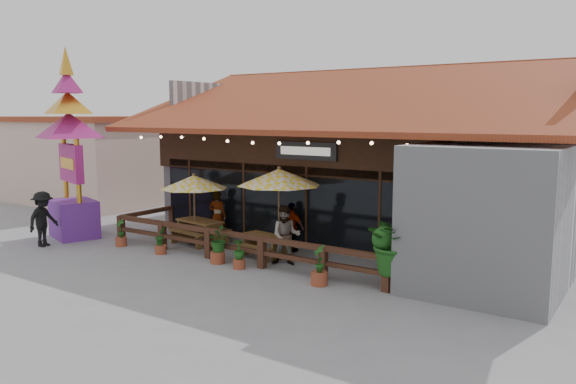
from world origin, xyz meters
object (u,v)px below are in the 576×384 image
Objects in this scene: umbrella_right at (279,178)px; picnic_table_right at (265,242)px; umbrella_left at (194,182)px; tropical_plant at (395,244)px; picnic_table_left at (200,228)px; pedestrian at (43,219)px; thai_sign_tower at (69,130)px.

umbrella_right reaches higher than picnic_table_right.
umbrella_left reaches higher than tropical_plant.
tropical_plant reaches higher than picnic_table_right.
umbrella_left is 1.58m from picnic_table_left.
umbrella_left is 1.40× the size of pedestrian.
picnic_table_right is (2.87, 0.02, -1.64)m from umbrella_left.
umbrella_right is at bearing 164.34° from tropical_plant.
pedestrian is at bearing -154.68° from umbrella_right.
umbrella_right reaches higher than picnic_table_left.
thai_sign_tower reaches higher than umbrella_left.
picnic_table_left is at bearing 21.88° from thai_sign_tower.
thai_sign_tower is at bearing 1.82° from pedestrian.
tropical_plant is at bearing -93.66° from pedestrian.
picnic_table_right is at bearing 169.68° from tropical_plant.
pedestrian is (-3.96, -2.97, -1.19)m from umbrella_left.
picnic_table_left is at bearing -177.11° from umbrella_right.
thai_sign_tower is 3.23m from pedestrian.
tropical_plant is at bearing 3.42° from thai_sign_tower.
picnic_table_left is 5.11m from pedestrian.
umbrella_right is at bearing 2.89° from picnic_table_left.
umbrella_right is 4.66m from tropical_plant.
thai_sign_tower is (-4.38, -1.53, 1.67)m from umbrella_left.
umbrella_right is at bearing 14.30° from thai_sign_tower.
pedestrian is at bearing -156.34° from picnic_table_right.
picnic_table_right is at bearing -80.67° from pedestrian.
thai_sign_tower is (-7.25, -1.55, 3.31)m from picnic_table_right.
picnic_table_left is 0.91× the size of tropical_plant.
umbrella_left is 1.25× the size of tropical_plant.
umbrella_left is 1.38× the size of picnic_table_left.
thai_sign_tower reaches higher than picnic_table_right.
picnic_table_right is at bearing -4.27° from picnic_table_left.
umbrella_left is 7.58m from tropical_plant.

